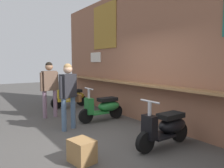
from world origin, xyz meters
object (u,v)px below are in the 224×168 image
scooter_black (167,127)px  shopper_with_handbag (69,90)px  shopper_browsing (49,83)px  merchandise_crate (82,151)px  scooter_yellow (71,97)px  scooter_green (104,107)px

scooter_black → shopper_with_handbag: bearing=-62.5°
shopper_browsing → merchandise_crate: bearing=164.3°
shopper_with_handbag → merchandise_crate: size_ratio=3.89×
scooter_yellow → scooter_black: same height
scooter_yellow → merchandise_crate: 4.66m
scooter_yellow → merchandise_crate: size_ratio=3.33×
scooter_yellow → scooter_green: size_ratio=1.00×
shopper_with_handbag → shopper_browsing: size_ratio=0.98×
scooter_black → shopper_with_handbag: 2.48m
scooter_black → merchandise_crate: scooter_black is taller
scooter_green → shopper_browsing: (-1.20, -1.17, 0.65)m
shopper_with_handbag → shopper_browsing: shopper_browsing is taller
shopper_with_handbag → scooter_green: bearing=-100.8°
scooter_yellow → shopper_with_handbag: shopper_with_handbag is taller
shopper_with_handbag → merchandise_crate: shopper_with_handbag is taller
scooter_green → scooter_black: size_ratio=1.00×
scooter_green → merchandise_crate: scooter_green is taller
scooter_yellow → scooter_black: bearing=90.2°
shopper_browsing → shopper_with_handbag: bearing=173.9°
scooter_yellow → shopper_with_handbag: bearing=65.5°
scooter_black → scooter_green: bearing=-91.5°
shopper_with_handbag → shopper_browsing: bearing=-21.7°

